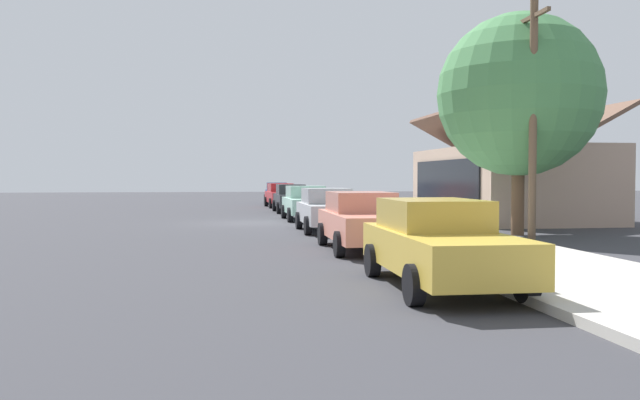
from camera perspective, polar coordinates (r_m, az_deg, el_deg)
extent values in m
plane|color=#38383D|center=(28.13, -6.19, -2.06)|extent=(120.00, 120.00, 0.00)
cube|color=beige|center=(28.91, 4.98, -1.78)|extent=(60.00, 4.20, 0.16)
cube|color=navy|center=(48.87, -3.86, 0.48)|extent=(4.51, 1.94, 0.70)
cube|color=navy|center=(49.30, -3.88, 1.23)|extent=(2.20, 1.61, 0.56)
cylinder|color=black|center=(47.55, -2.79, 0.02)|extent=(0.67, 0.25, 0.66)
cylinder|color=black|center=(47.50, -4.84, 0.01)|extent=(0.67, 0.25, 0.66)
cylinder|color=black|center=(50.29, -2.93, 0.13)|extent=(0.67, 0.25, 0.66)
cylinder|color=black|center=(50.24, -4.88, 0.12)|extent=(0.67, 0.25, 0.66)
cube|color=red|center=(42.82, -3.48, 0.27)|extent=(4.88, 1.89, 0.70)
cube|color=#A9272B|center=(43.28, -3.56, 1.12)|extent=(2.37, 1.59, 0.56)
cylinder|color=black|center=(41.47, -2.04, -0.27)|extent=(0.67, 0.24, 0.66)
cylinder|color=black|center=(41.25, -4.39, -0.29)|extent=(0.67, 0.24, 0.66)
cylinder|color=black|center=(44.43, -2.63, -0.12)|extent=(0.67, 0.24, 0.66)
cylinder|color=black|center=(44.22, -4.82, -0.14)|extent=(0.67, 0.24, 0.66)
cube|color=#2D3035|center=(36.57, -2.56, -0.04)|extent=(4.60, 1.73, 0.70)
cube|color=#27292D|center=(37.01, -2.64, 0.96)|extent=(2.21, 1.51, 0.56)
cylinder|color=black|center=(35.28, -0.93, -0.68)|extent=(0.66, 0.22, 0.66)
cylinder|color=black|center=(35.08, -3.69, -0.70)|extent=(0.66, 0.22, 0.66)
cylinder|color=black|center=(38.09, -1.52, -0.48)|extent=(0.66, 0.22, 0.66)
cylinder|color=black|center=(37.91, -4.08, -0.49)|extent=(0.66, 0.22, 0.66)
cube|color=#9ED1BC|center=(29.93, -1.21, -0.49)|extent=(4.52, 1.90, 0.70)
cube|color=#86B1A0|center=(30.36, -1.32, 0.73)|extent=(2.18, 1.65, 0.56)
cylinder|color=black|center=(28.72, 1.01, -1.30)|extent=(0.66, 0.23, 0.66)
cylinder|color=black|center=(28.45, -2.68, -1.33)|extent=(0.66, 0.23, 0.66)
cylinder|color=black|center=(31.47, 0.12, -1.01)|extent=(0.66, 0.23, 0.66)
cylinder|color=black|center=(31.23, -3.25, -1.04)|extent=(0.66, 0.23, 0.66)
cube|color=silver|center=(23.59, 0.72, -1.18)|extent=(4.34, 1.87, 0.70)
cube|color=#A0A2A6|center=(23.99, 0.56, 0.38)|extent=(2.09, 1.64, 0.56)
cylinder|color=black|center=(22.46, 3.61, -2.24)|extent=(0.66, 0.22, 0.66)
cylinder|color=black|center=(22.15, -1.10, -2.29)|extent=(0.66, 0.22, 0.66)
cylinder|color=black|center=(25.09, 2.33, -1.79)|extent=(0.66, 0.22, 0.66)
cylinder|color=black|center=(24.81, -1.89, -1.83)|extent=(0.66, 0.22, 0.66)
cube|color=#EA8C75|center=(17.61, 3.90, -2.28)|extent=(4.68, 1.90, 0.70)
cube|color=tan|center=(18.03, 3.60, -0.17)|extent=(2.25, 1.65, 0.56)
cylinder|color=black|center=(16.46, 8.13, -3.81)|extent=(0.66, 0.23, 0.66)
cylinder|color=black|center=(16.05, 1.72, -3.95)|extent=(0.66, 0.23, 0.66)
cylinder|color=black|center=(19.25, 5.72, -2.96)|extent=(0.66, 0.23, 0.66)
cylinder|color=black|center=(18.89, 0.22, -3.04)|extent=(0.66, 0.23, 0.66)
cube|color=gold|center=(11.78, 10.67, -4.45)|extent=(4.83, 1.91, 0.70)
cube|color=gold|center=(12.18, 9.97, -1.26)|extent=(2.33, 1.65, 0.56)
cylinder|color=black|center=(10.80, 17.87, -6.98)|extent=(0.66, 0.23, 0.66)
cylinder|color=black|center=(10.14, 8.36, -7.48)|extent=(0.66, 0.23, 0.66)
cylinder|color=black|center=(13.52, 12.37, -5.12)|extent=(0.66, 0.23, 0.66)
cylinder|color=black|center=(13.00, 4.69, -5.36)|extent=(0.66, 0.23, 0.66)
cube|color=tan|center=(31.28, 16.32, 1.37)|extent=(10.20, 6.04, 3.36)
cube|color=black|center=(30.12, 11.03, 1.71)|extent=(8.16, 0.08, 1.88)
cube|color=brown|center=(30.75, 13.80, 6.01)|extent=(10.80, 3.31, 1.86)
cube|color=brown|center=(32.02, 18.82, 5.80)|extent=(10.80, 3.31, 1.86)
cylinder|color=brown|center=(23.13, 17.19, 1.06)|extent=(0.44, 0.44, 3.29)
sphere|color=#47844C|center=(23.30, 17.27, 8.91)|extent=(5.58, 5.58, 5.58)
cylinder|color=brown|center=(20.75, 18.41, 6.76)|extent=(0.24, 0.24, 7.50)
cube|color=brown|center=(21.25, 18.51, 15.26)|extent=(1.80, 0.12, 0.12)
cylinder|color=red|center=(23.97, 4.37, -1.72)|extent=(0.22, 0.22, 0.55)
sphere|color=red|center=(23.95, 4.37, -0.89)|extent=(0.18, 0.18, 0.18)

